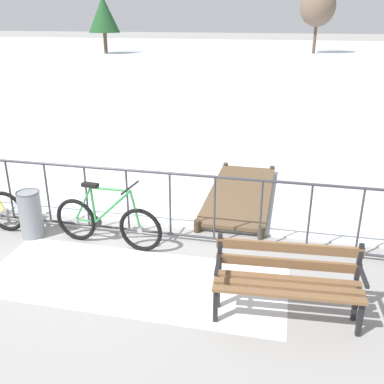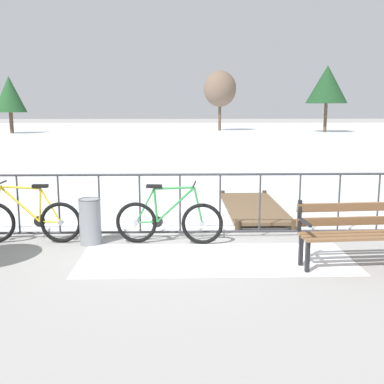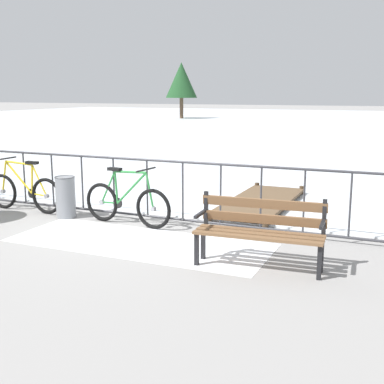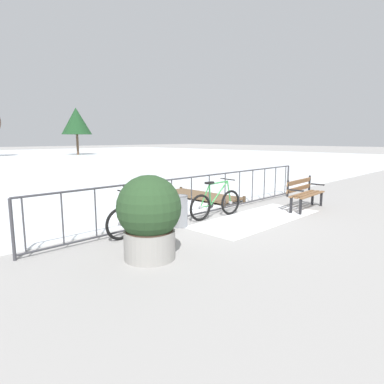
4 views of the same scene
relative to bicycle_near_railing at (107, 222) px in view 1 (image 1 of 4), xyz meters
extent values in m
plane|color=gray|center=(-0.15, 0.39, -0.37)|extent=(160.00, 160.00, 0.00)
cube|color=silver|center=(-0.15, 28.79, -0.35)|extent=(80.00, 56.00, 0.03)
cube|color=white|center=(0.68, -0.81, -0.36)|extent=(3.88, 1.48, 0.01)
cylinder|color=#38383D|center=(-0.15, 0.39, 0.68)|extent=(9.00, 0.04, 0.04)
cylinder|color=#38383D|center=(-0.15, 0.39, -0.29)|extent=(9.00, 0.04, 0.04)
cylinder|color=#38383D|center=(-1.82, 0.39, 0.20)|extent=(0.03, 0.03, 0.97)
cylinder|color=#38383D|center=(-1.15, 0.39, 0.20)|extent=(0.03, 0.03, 0.97)
cylinder|color=#38383D|center=(-0.49, 0.39, 0.20)|extent=(0.03, 0.03, 0.97)
cylinder|color=#38383D|center=(0.18, 0.39, 0.20)|extent=(0.03, 0.03, 0.97)
cylinder|color=#38383D|center=(0.84, 0.39, 0.20)|extent=(0.03, 0.03, 0.97)
cylinder|color=#38383D|center=(1.51, 0.39, 0.20)|extent=(0.03, 0.03, 0.97)
cylinder|color=#38383D|center=(2.17, 0.39, 0.20)|extent=(0.03, 0.03, 0.97)
cylinder|color=#38383D|center=(2.84, 0.39, 0.20)|extent=(0.03, 0.03, 0.97)
cylinder|color=#38383D|center=(3.50, 0.39, 0.20)|extent=(0.03, 0.03, 0.97)
torus|color=black|center=(-0.52, 0.05, -0.04)|extent=(0.66, 0.13, 0.66)
cylinder|color=gray|center=(-0.52, 0.05, -0.04)|extent=(0.09, 0.07, 0.08)
torus|color=black|center=(0.53, -0.06, -0.04)|extent=(0.66, 0.13, 0.66)
cylinder|color=gray|center=(0.53, -0.06, -0.04)|extent=(0.09, 0.07, 0.08)
cylinder|color=#2D843D|center=(-0.21, 0.02, 0.25)|extent=(0.08, 0.04, 0.53)
cylinder|color=#2D843D|center=(0.11, -0.01, 0.26)|extent=(0.61, 0.10, 0.59)
cylinder|color=#2D843D|center=(0.09, -0.01, 0.53)|extent=(0.63, 0.10, 0.07)
cylinder|color=#2D843D|center=(-0.35, 0.04, -0.03)|extent=(0.34, 0.06, 0.05)
cylinder|color=#2D843D|center=(-0.37, 0.04, 0.24)|extent=(0.32, 0.06, 0.56)
cylinder|color=#2D843D|center=(0.46, -0.05, 0.25)|extent=(0.16, 0.05, 0.59)
cube|color=black|center=(-0.23, 0.02, 0.55)|extent=(0.25, 0.12, 0.05)
cylinder|color=black|center=(0.40, -0.04, 0.59)|extent=(0.08, 0.52, 0.03)
cylinder|color=black|center=(-0.18, 0.02, -0.02)|extent=(0.18, 0.04, 0.18)
torus|color=black|center=(-1.72, 0.09, -0.04)|extent=(0.66, 0.08, 0.66)
cylinder|color=gray|center=(-1.72, 0.09, -0.04)|extent=(0.08, 0.06, 0.08)
cube|color=brown|center=(2.58, -1.03, 0.07)|extent=(1.60, 0.21, 0.04)
cube|color=brown|center=(2.59, -1.19, 0.07)|extent=(1.60, 0.21, 0.04)
cube|color=brown|center=(2.60, -1.34, 0.07)|extent=(1.60, 0.21, 0.04)
cube|color=brown|center=(2.57, -0.94, 0.21)|extent=(1.60, 0.16, 0.12)
cube|color=brown|center=(2.57, -0.94, 0.41)|extent=(1.60, 0.16, 0.12)
cube|color=black|center=(3.36, -1.27, -0.15)|extent=(0.05, 0.06, 0.44)
cube|color=black|center=(3.34, -1.00, -0.15)|extent=(0.05, 0.06, 0.44)
cube|color=black|center=(3.33, -0.89, 0.30)|extent=(0.05, 0.05, 0.45)
cube|color=black|center=(3.35, -1.13, 0.27)|extent=(0.07, 0.40, 0.04)
cube|color=black|center=(1.84, -1.37, -0.15)|extent=(0.05, 0.06, 0.44)
cube|color=black|center=(1.82, -1.11, -0.15)|extent=(0.05, 0.06, 0.44)
cube|color=black|center=(1.81, -0.99, 0.30)|extent=(0.05, 0.05, 0.45)
cube|color=black|center=(1.83, -1.24, 0.27)|extent=(0.07, 0.40, 0.04)
cylinder|color=gray|center=(-1.24, 0.01, -0.01)|extent=(0.34, 0.34, 0.72)
torus|color=#494A4E|center=(-1.24, 0.01, 0.35)|extent=(0.35, 0.35, 0.02)
cube|color=brown|center=(1.68, 2.15, -0.25)|extent=(1.10, 2.91, 0.06)
cylinder|color=#433323|center=(1.19, 0.69, -0.27)|extent=(0.10, 0.10, 0.20)
cylinder|color=#433323|center=(2.18, 0.69, -0.27)|extent=(0.10, 0.10, 0.20)
cylinder|color=#433323|center=(1.19, 3.60, -0.27)|extent=(0.10, 0.10, 0.20)
cylinder|color=#433323|center=(2.18, 3.60, -0.27)|extent=(0.10, 0.10, 0.20)
cylinder|color=brown|center=(-13.54, 31.72, 1.07)|extent=(0.31, 0.31, 2.89)
cone|color=#1E4723|center=(-13.54, 31.72, 2.81)|extent=(2.61, 2.61, 2.88)
cylinder|color=brown|center=(3.87, 35.86, 1.08)|extent=(0.26, 0.26, 2.90)
ellipsoid|color=brown|center=(3.87, 35.86, 3.41)|extent=(2.93, 2.93, 3.23)
camera|label=1|loc=(2.48, -5.34, 2.80)|focal=41.29mm
camera|label=2|loc=(0.17, -7.18, 1.77)|focal=43.67mm
camera|label=3|loc=(4.22, -7.00, 1.80)|focal=47.03mm
camera|label=4|loc=(-6.33, -5.42, 1.64)|focal=31.16mm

